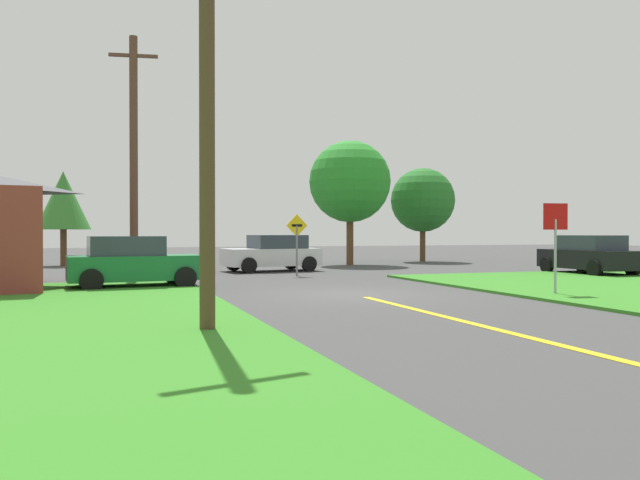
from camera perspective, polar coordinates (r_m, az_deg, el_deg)
The scene contains 12 objects.
ground_plane at distance 18.14m, azimuth 2.84°, elevation -4.82°, with size 120.00×120.00×0.00m, color #414141.
lane_stripe_center at distance 11.15m, azimuth 18.27°, elevation -8.28°, with size 0.20×14.00×0.01m, color yellow.
stop_sign at distance 18.55m, azimuth 20.18°, elevation 0.73°, with size 0.72×0.12×2.53m.
car_on_crossroad at distance 28.51m, azimuth 22.77°, elevation -1.25°, with size 2.11×4.27×1.62m.
car_approaching_junction at distance 28.78m, azimuth -4.23°, elevation -1.18°, with size 4.41×2.64×1.62m.
parked_car_near_building at distance 20.77m, azimuth -16.25°, elevation -1.93°, with size 4.16×2.19×1.62m.
utility_pole_near at distance 11.47m, azimuth -10.01°, elevation 13.66°, with size 1.76×0.62×8.34m.
utility_pole_mid at distance 25.47m, azimuth -16.22°, elevation 7.31°, with size 1.80×0.39×9.15m.
direction_sign at distance 25.62m, azimuth -2.07°, elevation 0.22°, with size 0.90×0.14×2.47m.
oak_tree_left at distance 35.85m, azimuth -21.84°, elevation 3.26°, with size 2.74×2.74×4.91m.
pine_tree_center at distance 38.70m, azimuth 9.11°, elevation 3.51°, with size 3.80×3.80×5.57m.
oak_tree_right at distance 34.40m, azimuth 2.68°, elevation 5.18°, with size 4.35×4.35×6.63m.
Camera 1 is at (-6.63, -16.80, 1.74)m, focal length 36.03 mm.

